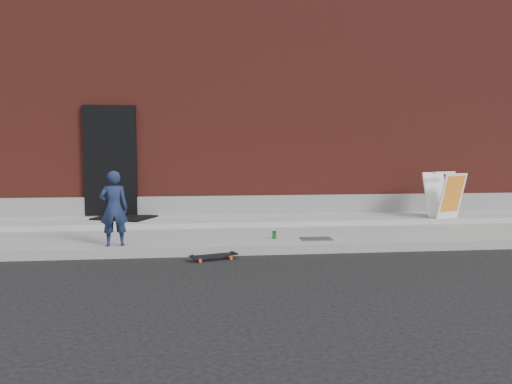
{
  "coord_description": "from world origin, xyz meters",
  "views": [
    {
      "loc": [
        -0.81,
        -7.53,
        1.64
      ],
      "look_at": [
        0.15,
        0.8,
        0.91
      ],
      "focal_mm": 35.0,
      "sensor_mm": 36.0,
      "label": 1
    }
  ],
  "objects": [
    {
      "name": "ground",
      "position": [
        0.0,
        0.0,
        0.0
      ],
      "size": [
        80.0,
        80.0,
        0.0
      ],
      "primitive_type": "plane",
      "color": "black",
      "rests_on": "ground"
    },
    {
      "name": "doormat",
      "position": [
        -2.3,
        2.63,
        0.27
      ],
      "size": [
        1.32,
        1.21,
        0.03
      ],
      "primitive_type": "cube",
      "rotation": [
        0.0,
        0.0,
        -0.41
      ],
      "color": "black",
      "rests_on": "apron"
    },
    {
      "name": "child",
      "position": [
        -2.11,
        0.26,
        0.73
      ],
      "size": [
        0.46,
        0.34,
        1.16
      ],
      "primitive_type": "imported",
      "rotation": [
        0.0,
        0.0,
        3.29
      ],
      "color": "#16213F",
      "rests_on": "sidewalk"
    },
    {
      "name": "soda_can",
      "position": [
        0.43,
        0.57,
        0.21
      ],
      "size": [
        0.09,
        0.09,
        0.13
      ],
      "primitive_type": "cylinder",
      "rotation": [
        0.0,
        0.0,
        0.42
      ],
      "color": "#187A20",
      "rests_on": "sidewalk"
    },
    {
      "name": "sidewalk",
      "position": [
        0.0,
        1.5,
        0.07
      ],
      "size": [
        20.0,
        3.0,
        0.15
      ],
      "primitive_type": "cube",
      "color": "slate",
      "rests_on": "ground"
    },
    {
      "name": "apron",
      "position": [
        0.0,
        2.4,
        0.2
      ],
      "size": [
        20.0,
        1.2,
        0.1
      ],
      "primitive_type": "cube",
      "color": "gray",
      "rests_on": "sidewalk"
    },
    {
      "name": "utility_plate",
      "position": [
        1.11,
        0.44,
        0.16
      ],
      "size": [
        0.5,
        0.32,
        0.02
      ],
      "primitive_type": "cube",
      "rotation": [
        0.0,
        0.0,
        0.0
      ],
      "color": "#58585D",
      "rests_on": "sidewalk"
    },
    {
      "name": "building",
      "position": [
        -0.0,
        6.99,
        2.5
      ],
      "size": [
        20.0,
        8.1,
        5.0
      ],
      "color": "#5C2019",
      "rests_on": "ground"
    },
    {
      "name": "skateboard",
      "position": [
        -0.59,
        -0.26,
        0.06
      ],
      "size": [
        0.71,
        0.38,
        0.08
      ],
      "color": "red",
      "rests_on": "ground"
    },
    {
      "name": "pizza_sign",
      "position": [
        4.12,
        1.98,
        0.72
      ],
      "size": [
        0.74,
        0.81,
        0.93
      ],
      "color": "silver",
      "rests_on": "apron"
    }
  ]
}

